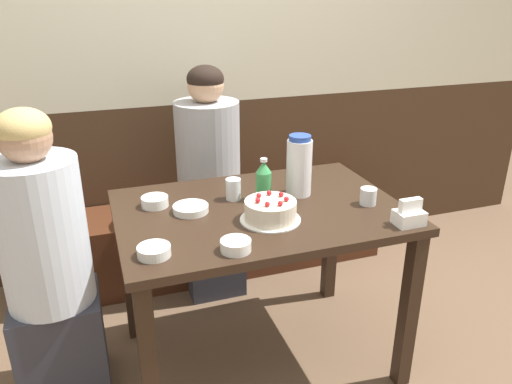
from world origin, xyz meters
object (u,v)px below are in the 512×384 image
(bowl_side_dish, at_px, (155,202))
(bowl_sauce_shallow, at_px, (191,209))
(water_pitcher, at_px, (299,166))
(soju_bottle, at_px, (264,180))
(glass_water_tall, at_px, (233,189))
(napkin_holder, at_px, (409,215))
(bowl_rice_small, at_px, (236,245))
(glass_tumbler_short, at_px, (368,196))
(bowl_soup_white, at_px, (154,251))
(person_teal_shirt, at_px, (210,189))
(person_pale_blue_shirt, at_px, (49,270))
(birthday_cake, at_px, (271,211))
(bench_seat, at_px, (213,237))

(bowl_side_dish, bearing_deg, bowl_sauce_shallow, -39.20)
(water_pitcher, relative_size, soju_bottle, 1.45)
(soju_bottle, height_order, bowl_sauce_shallow, soju_bottle)
(soju_bottle, height_order, glass_water_tall, soju_bottle)
(soju_bottle, relative_size, napkin_holder, 1.66)
(water_pitcher, xyz_separation_m, bowl_sauce_shallow, (-0.48, -0.03, -0.12))
(bowl_rice_small, relative_size, glass_water_tall, 1.17)
(bowl_rice_small, height_order, glass_tumbler_short, glass_tumbler_short)
(bowl_soup_white, distance_m, person_teal_shirt, 1.02)
(bowl_sauce_shallow, relative_size, person_pale_blue_shirt, 0.12)
(birthday_cake, distance_m, bowl_sauce_shallow, 0.33)
(bench_seat, distance_m, glass_tumbler_short, 1.19)
(glass_water_tall, xyz_separation_m, glass_tumbler_short, (0.51, -0.23, -0.01))
(bowl_rice_small, relative_size, person_teal_shirt, 0.09)
(water_pitcher, relative_size, bowl_side_dish, 2.40)
(glass_water_tall, bearing_deg, bowl_soup_white, -136.02)
(water_pitcher, xyz_separation_m, person_teal_shirt, (-0.26, 0.58, -0.29))
(bowl_soup_white, distance_m, glass_tumbler_short, 0.92)
(bowl_sauce_shallow, bearing_deg, birthday_cake, -32.28)
(bowl_soup_white, height_order, person_teal_shirt, person_teal_shirt)
(soju_bottle, relative_size, glass_water_tall, 2.01)
(bench_seat, xyz_separation_m, person_pale_blue_shirt, (-0.84, -0.75, 0.37))
(bench_seat, bearing_deg, napkin_holder, -67.34)
(bowl_side_dish, xyz_separation_m, glass_tumbler_short, (0.84, -0.27, 0.01))
(person_teal_shirt, bearing_deg, bowl_sauce_shallow, -20.24)
(bowl_soup_white, bearing_deg, glass_tumbler_short, 9.03)
(bench_seat, height_order, soju_bottle, soju_bottle)
(bench_seat, xyz_separation_m, glass_tumbler_short, (0.44, -0.94, 0.58))
(napkin_holder, bearing_deg, water_pitcher, 123.76)
(napkin_holder, bearing_deg, glass_water_tall, 141.08)
(water_pitcher, xyz_separation_m, bowl_rice_small, (-0.40, -0.40, -0.11))
(soju_bottle, bearing_deg, glass_water_tall, 160.60)
(water_pitcher, bearing_deg, glass_tumbler_short, -40.40)
(bowl_rice_small, xyz_separation_m, bowl_sauce_shallow, (-0.08, 0.36, -0.01))
(glass_tumbler_short, xyz_separation_m, person_pale_blue_shirt, (-1.28, 0.20, -0.21))
(napkin_holder, bearing_deg, bowl_side_dish, 151.28)
(bowl_soup_white, relative_size, bowl_rice_small, 1.06)
(soju_bottle, bearing_deg, napkin_holder, -43.00)
(bench_seat, distance_m, napkin_holder, 1.39)
(water_pitcher, distance_m, soju_bottle, 0.17)
(bowl_soup_white, bearing_deg, bowl_sauce_shallow, 58.14)
(bowl_rice_small, relative_size, bowl_side_dish, 0.97)
(napkin_holder, height_order, glass_tumbler_short, napkin_holder)
(bowl_soup_white, bearing_deg, napkin_holder, -4.45)
(water_pitcher, xyz_separation_m, bowl_soup_white, (-0.67, -0.34, -0.11))
(soju_bottle, bearing_deg, bench_seat, 93.46)
(soju_bottle, height_order, person_pale_blue_shirt, person_pale_blue_shirt)
(bowl_side_dish, relative_size, glass_tumbler_short, 1.58)
(birthday_cake, bearing_deg, bowl_soup_white, -164.37)
(soju_bottle, distance_m, bowl_rice_small, 0.46)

